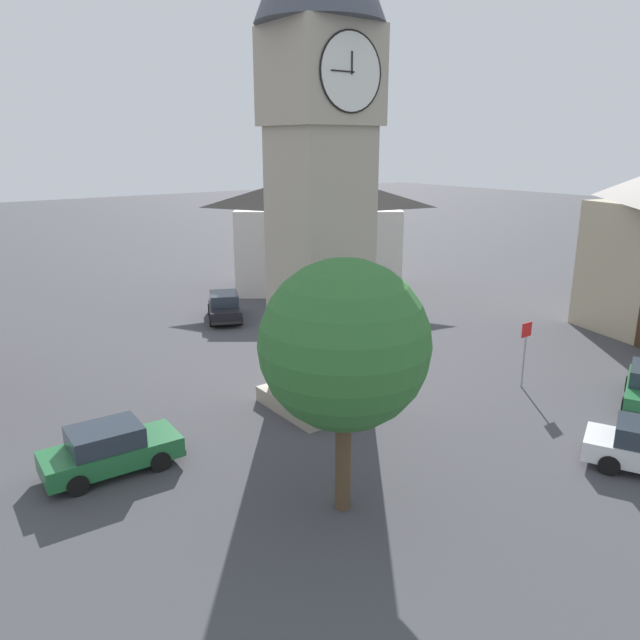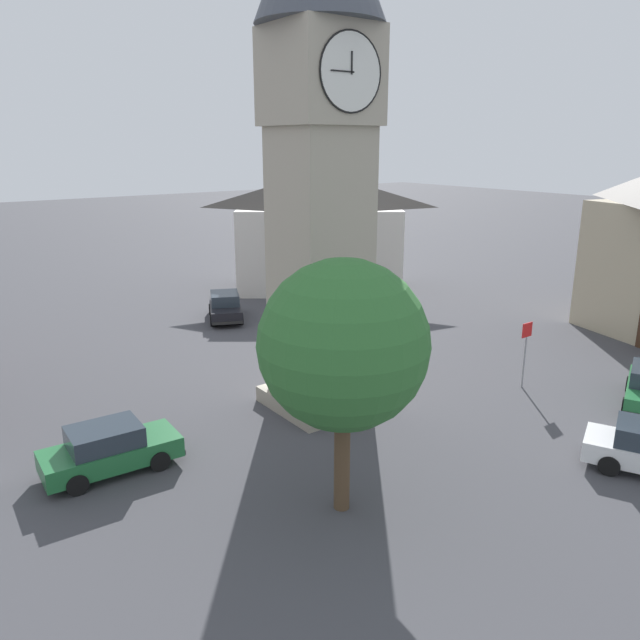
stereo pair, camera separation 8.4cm
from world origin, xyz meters
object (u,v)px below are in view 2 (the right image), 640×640
object	(u,v)px
clock_tower	(320,101)
car_blue_kerb	(110,449)
car_red_corner	(225,306)
road_sign	(526,344)
tree	(343,345)
pedestrian	(334,342)
building_corner_back	(319,231)

from	to	relation	value
clock_tower	car_blue_kerb	distance (m)	13.27
clock_tower	car_red_corner	bearing A→B (deg)	-101.83
car_blue_kerb	road_sign	world-z (taller)	road_sign
car_blue_kerb	tree	world-z (taller)	tree
car_blue_kerb	road_sign	xyz separation A→B (m)	(-16.07, 3.33, 1.14)
tree	road_sign	xyz separation A→B (m)	(-11.52, -2.45, -2.89)
tree	pedestrian	bearing A→B (deg)	-126.52
tree	building_corner_back	xyz separation A→B (m)	(-15.21, -21.83, -0.70)
clock_tower	tree	xyz separation A→B (m)	(3.67, 6.03, -6.39)
clock_tower	road_sign	bearing A→B (deg)	155.50
pedestrian	building_corner_back	world-z (taller)	building_corner_back
building_corner_back	pedestrian	bearing A→B (deg)	56.43
clock_tower	pedestrian	world-z (taller)	clock_tower
clock_tower	tree	world-z (taller)	clock_tower
pedestrian	road_sign	bearing A→B (deg)	123.22
car_red_corner	pedestrian	xyz separation A→B (m)	(-0.58, 9.55, 0.25)
clock_tower	tree	size ratio (longest dim) A/B	2.71
tree	road_sign	bearing A→B (deg)	-167.98
pedestrian	road_sign	distance (m)	8.36
building_corner_back	tree	bearing A→B (deg)	55.13
pedestrian	tree	world-z (taller)	tree
clock_tower	road_sign	xyz separation A→B (m)	(-7.85, 3.57, -9.27)
clock_tower	tree	distance (m)	9.52
road_sign	car_red_corner	bearing A→B (deg)	-72.71
pedestrian	building_corner_back	xyz separation A→B (m)	(-8.24, -12.42, 3.08)
car_blue_kerb	tree	distance (m)	8.39
clock_tower	building_corner_back	distance (m)	20.81
clock_tower	pedestrian	xyz separation A→B (m)	(-3.29, -3.38, -10.16)
building_corner_back	clock_tower	bearing A→B (deg)	53.87
pedestrian	tree	bearing A→B (deg)	53.48
car_blue_kerb	tree	xyz separation A→B (m)	(-4.54, 5.79, 4.03)
car_red_corner	building_corner_back	size ratio (longest dim) A/B	0.36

